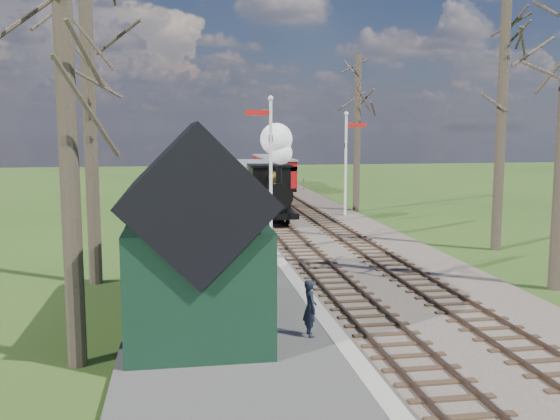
{
  "coord_description": "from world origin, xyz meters",
  "views": [
    {
      "loc": [
        -4.67,
        -10.81,
        4.85
      ],
      "look_at": [
        -0.71,
        13.47,
        1.6
      ],
      "focal_mm": 40.0,
      "sensor_mm": 36.0,
      "label": 1
    }
  ],
  "objects_px": {
    "red_carriage_b": "(268,169)",
    "person": "(310,308)",
    "station_shed": "(196,237)",
    "semaphore_far": "(347,156)",
    "bench": "(241,277)",
    "coach": "(258,182)",
    "sign_board": "(271,262)",
    "semaphore_near": "(269,156)",
    "locomotive": "(273,181)",
    "red_carriage_a": "(279,174)"
  },
  "relations": [
    {
      "from": "station_shed",
      "to": "semaphore_near",
      "type": "xyz_separation_m",
      "value": [
        3.53,
        12.0,
        1.35
      ]
    },
    {
      "from": "red_carriage_a",
      "to": "sign_board",
      "type": "height_order",
      "value": "red_carriage_a"
    },
    {
      "from": "semaphore_far",
      "to": "person",
      "type": "height_order",
      "value": "semaphore_far"
    },
    {
      "from": "locomotive",
      "to": "red_carriage_a",
      "type": "distance_m",
      "value": 14.74
    },
    {
      "from": "bench",
      "to": "station_shed",
      "type": "bearing_deg",
      "value": -117.69
    },
    {
      "from": "semaphore_far",
      "to": "sign_board",
      "type": "distance_m",
      "value": 16.01
    },
    {
      "from": "person",
      "to": "sign_board",
      "type": "bearing_deg",
      "value": -1.35
    },
    {
      "from": "coach",
      "to": "person",
      "type": "bearing_deg",
      "value": -94.44
    },
    {
      "from": "bench",
      "to": "person",
      "type": "distance_m",
      "value": 4.26
    },
    {
      "from": "red_carriage_b",
      "to": "person",
      "type": "relative_size",
      "value": 3.8
    },
    {
      "from": "red_carriage_b",
      "to": "bench",
      "type": "xyz_separation_m",
      "value": [
        -5.56,
        -33.27,
        -0.82
      ]
    },
    {
      "from": "person",
      "to": "coach",
      "type": "bearing_deg",
      "value": -7.39
    },
    {
      "from": "red_carriage_a",
      "to": "coach",
      "type": "bearing_deg",
      "value": -107.17
    },
    {
      "from": "red_carriage_b",
      "to": "sign_board",
      "type": "bearing_deg",
      "value": -98.04
    },
    {
      "from": "semaphore_far",
      "to": "station_shed",
      "type": "bearing_deg",
      "value": -115.72
    },
    {
      "from": "semaphore_far",
      "to": "locomotive",
      "type": "bearing_deg",
      "value": -153.81
    },
    {
      "from": "sign_board",
      "to": "semaphore_far",
      "type": "bearing_deg",
      "value": 66.36
    },
    {
      "from": "coach",
      "to": "red_carriage_b",
      "type": "height_order",
      "value": "coach"
    },
    {
      "from": "semaphore_far",
      "to": "red_carriage_b",
      "type": "height_order",
      "value": "semaphore_far"
    },
    {
      "from": "station_shed",
      "to": "semaphore_far",
      "type": "relative_size",
      "value": 1.1
    },
    {
      "from": "semaphore_near",
      "to": "coach",
      "type": "height_order",
      "value": "semaphore_near"
    },
    {
      "from": "semaphore_far",
      "to": "sign_board",
      "type": "height_order",
      "value": "semaphore_far"
    },
    {
      "from": "semaphore_near",
      "to": "coach",
      "type": "xyz_separation_m",
      "value": [
        0.77,
        9.91,
        -1.99
      ]
    },
    {
      "from": "station_shed",
      "to": "coach",
      "type": "height_order",
      "value": "station_shed"
    },
    {
      "from": "station_shed",
      "to": "person",
      "type": "bearing_deg",
      "value": -31.99
    },
    {
      "from": "coach",
      "to": "sign_board",
      "type": "xyz_separation_m",
      "value": [
        -1.96,
        -18.4,
        -0.81
      ]
    },
    {
      "from": "sign_board",
      "to": "person",
      "type": "height_order",
      "value": "person"
    },
    {
      "from": "locomotive",
      "to": "coach",
      "type": "distance_m",
      "value": 6.1
    },
    {
      "from": "locomotive",
      "to": "sign_board",
      "type": "distance_m",
      "value": 12.56
    },
    {
      "from": "bench",
      "to": "semaphore_far",
      "type": "bearing_deg",
      "value": 64.61
    },
    {
      "from": "red_carriage_b",
      "to": "person",
      "type": "height_order",
      "value": "red_carriage_b"
    },
    {
      "from": "bench",
      "to": "person",
      "type": "bearing_deg",
      "value": -74.54
    },
    {
      "from": "semaphore_far",
      "to": "red_carriage_b",
      "type": "xyz_separation_m",
      "value": [
        -1.77,
        17.83,
        -1.9
      ]
    },
    {
      "from": "coach",
      "to": "bench",
      "type": "relative_size",
      "value": 4.75
    },
    {
      "from": "semaphore_far",
      "to": "coach",
      "type": "distance_m",
      "value": 6.11
    },
    {
      "from": "person",
      "to": "station_shed",
      "type": "bearing_deg",
      "value": 55.06
    },
    {
      "from": "red_carriage_b",
      "to": "semaphore_far",
      "type": "bearing_deg",
      "value": -84.32
    },
    {
      "from": "locomotive",
      "to": "sign_board",
      "type": "xyz_separation_m",
      "value": [
        -1.95,
        -12.33,
        -1.42
      ]
    },
    {
      "from": "coach",
      "to": "bench",
      "type": "bearing_deg",
      "value": -98.68
    },
    {
      "from": "semaphore_near",
      "to": "locomotive",
      "type": "relative_size",
      "value": 1.28
    },
    {
      "from": "locomotive",
      "to": "red_carriage_b",
      "type": "relative_size",
      "value": 0.99
    },
    {
      "from": "bench",
      "to": "coach",
      "type": "bearing_deg",
      "value": 81.32
    },
    {
      "from": "sign_board",
      "to": "semaphore_near",
      "type": "bearing_deg",
      "value": 81.98
    },
    {
      "from": "coach",
      "to": "bench",
      "type": "height_order",
      "value": "coach"
    },
    {
      "from": "person",
      "to": "semaphore_near",
      "type": "bearing_deg",
      "value": -7.4
    },
    {
      "from": "semaphore_far",
      "to": "bench",
      "type": "bearing_deg",
      "value": -115.39
    },
    {
      "from": "red_carriage_b",
      "to": "person",
      "type": "distance_m",
      "value": 37.64
    },
    {
      "from": "coach",
      "to": "red_carriage_b",
      "type": "bearing_deg",
      "value": 79.42
    },
    {
      "from": "semaphore_near",
      "to": "red_carriage_a",
      "type": "relative_size",
      "value": 1.26
    },
    {
      "from": "station_shed",
      "to": "person",
      "type": "xyz_separation_m",
      "value": [
        2.47,
        -1.55,
        -1.42
      ]
    }
  ]
}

